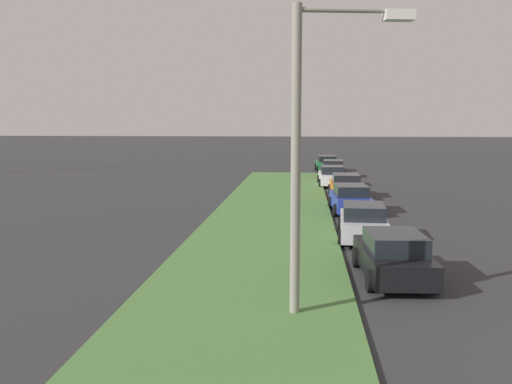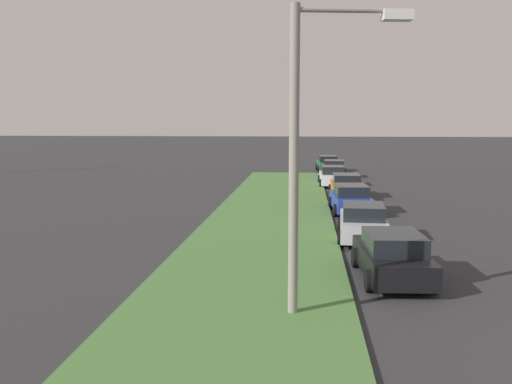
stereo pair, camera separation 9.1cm
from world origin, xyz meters
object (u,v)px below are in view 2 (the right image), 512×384
parked_car_black (392,256)px  parked_car_red (334,169)px  parked_car_blue (351,199)px  streetlight (309,138)px  parked_car_white (333,176)px  parked_car_green (328,164)px  parked_car_orange (346,186)px  parked_car_silver (363,222)px

parked_car_black → parked_car_red: same height
parked_car_blue → streetlight: bearing=168.5°
parked_car_black → parked_car_white: bearing=-1.6°
parked_car_white → streetlight: (-27.68, 1.93, 3.67)m
parked_car_green → parked_car_orange: bearing=178.8°
parked_car_white → parked_car_red: bearing=-4.7°
parked_car_silver → parked_car_white: bearing=4.4°
parked_car_red → parked_car_white: bearing=179.3°
parked_car_silver → parked_car_green: bearing=3.9°
parked_car_blue → parked_car_green: size_ratio=1.00×
parked_car_red → parked_car_orange: bearing=-176.2°
parked_car_blue → parked_car_orange: size_ratio=1.02×
parked_car_orange → parked_car_red: (11.98, 0.15, 0.00)m
parked_car_blue → parked_car_orange: (5.82, -0.17, 0.00)m
parked_car_silver → parked_car_orange: (12.55, -0.20, 0.00)m
parked_car_black → streetlight: streetlight is taller
parked_car_red → parked_car_green: same height
parked_car_black → parked_car_blue: 12.37m
parked_car_black → parked_car_silver: size_ratio=1.00×
parked_car_black → parked_car_red: bearing=-2.7°
parked_car_black → parked_car_white: size_ratio=1.01×
parked_car_silver → streetlight: (-9.10, 2.27, 3.67)m
parked_car_silver → parked_car_red: 24.53m
parked_car_green → streetlight: (-39.36, 2.00, 3.67)m
parked_car_white → parked_car_red: 5.96m
parked_car_blue → parked_car_white: size_ratio=1.01×
parked_car_blue → streetlight: (-15.83, 2.30, 3.67)m
parked_car_green → parked_car_silver: bearing=177.7°
parked_car_black → parked_car_green: size_ratio=1.00×
parked_car_orange → parked_car_blue: bearing=178.6°
parked_car_black → parked_car_silver: 5.65m
parked_car_black → parked_car_green: (35.89, 0.58, 0.00)m
parked_car_white → parked_car_black: bearing=-179.4°
parked_car_silver → streetlight: size_ratio=0.59×
parked_car_black → parked_car_silver: (5.64, 0.32, 0.00)m
parked_car_red → parked_car_blue: bearing=-177.0°
parked_car_silver → parked_car_red: bearing=3.2°
parked_car_blue → parked_car_red: bearing=-3.3°
parked_car_blue → streetlight: size_ratio=0.59×
parked_car_black → parked_car_white: (24.22, 0.66, 0.00)m
parked_car_silver → parked_car_blue: 6.73m
parked_car_white → streetlight: streetlight is taller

